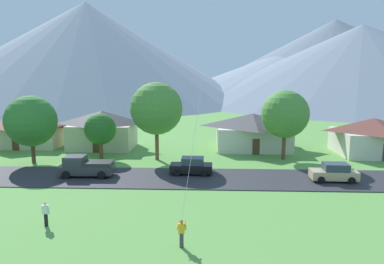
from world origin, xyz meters
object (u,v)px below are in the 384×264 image
Objects in this scene: pickup_truck_charcoal_west_side at (85,166)px; tree_near_left at (156,109)px; watcher_person at (46,214)px; tree_center at (31,121)px; house_left_center at (26,130)px; tree_near_right at (100,129)px; tree_right_of_center at (285,114)px; parked_car_black_west_end at (192,166)px; house_rightmost at (102,129)px; house_leftmost at (373,136)px; house_right_center at (252,130)px; parked_car_tan_mid_east at (334,173)px.

tree_near_left is at bearing 50.47° from pickup_truck_charcoal_west_side.
tree_center is at bearing 118.36° from watcher_person.
tree_near_right is at bearing -29.58° from house_left_center.
parked_car_black_west_end is at bearing -146.28° from tree_right_of_center.
tree_near_left is 1.11× the size of tree_right_of_center.
tree_center is at bearing -162.07° from tree_near_right.
house_rightmost reaches higher than pickup_truck_charcoal_west_side.
house_rightmost is at bearing 98.09° from watcher_person.
tree_center is (5.58, -9.47, 2.51)m from house_left_center.
tree_near_right reaches higher than pickup_truck_charcoal_west_side.
tree_near_right is (1.60, -6.24, 0.92)m from house_rightmost.
house_leftmost is 34.98m from house_rightmost.
house_rightmost is 1.72× the size of pickup_truck_charcoal_west_side.
tree_near_right is at bearing 95.98° from watcher_person.
tree_near_left is 14.92m from tree_right_of_center.
watcher_person is (-9.05, -12.74, 0.01)m from parked_car_black_west_end.
tree_near_right is at bearing 17.93° from tree_center.
house_leftmost is 2.17× the size of parked_car_black_west_end.
house_rightmost reaches higher than house_left_center.
tree_right_of_center reaches higher than tree_near_right.
parked_car_black_west_end is (18.12, -4.08, -3.91)m from tree_center.
tree_near_right is 19.40m from watcher_person.
tree_center reaches higher than house_rightmost.
house_right_center is 27.49m from tree_center.
house_left_center is 14.60m from tree_near_right.
tree_near_left reaches higher than house_rightmost.
house_left_center is at bearing 169.24° from tree_right_of_center.
tree_center reaches higher than house_right_center.
house_left_center is 30.13m from watcher_person.
house_leftmost reaches higher than parked_car_black_west_end.
parked_car_black_west_end and parked_car_tan_mid_east have the same top height.
pickup_truck_charcoal_west_side is (0.68, -7.55, -2.51)m from tree_near_right.
tree_center is 32.30m from parked_car_tan_mid_east.
house_right_center is at bearing 20.53° from tree_near_right.
house_leftmost is at bearing 15.88° from tree_right_of_center.
tree_right_of_center reaches higher than watcher_person.
house_right_center is 1.14× the size of house_rightmost.
tree_near_right is at bearing -75.60° from house_rightmost.
pickup_truck_charcoal_west_side is at bearing -129.53° from tree_near_left.
house_left_center is at bearing 150.42° from tree_near_right.
pickup_truck_charcoal_west_side is (-32.63, -11.56, -1.30)m from house_leftmost.
pickup_truck_charcoal_west_side reaches higher than watcher_person.
tree_center is (-13.80, -2.06, -1.26)m from tree_near_left.
house_left_center is at bearing 176.05° from house_leftmost.
pickup_truck_charcoal_west_side is at bearing 178.53° from parked_car_tan_mid_east.
tree_right_of_center is at bearing -164.12° from house_leftmost.
parked_car_tan_mid_east is 0.81× the size of pickup_truck_charcoal_west_side.
tree_near_right is at bearing 178.05° from tree_near_left.
parked_car_tan_mid_east is at bearing -7.63° from parked_car_black_west_end.
house_right_center is 14.43m from tree_near_left.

